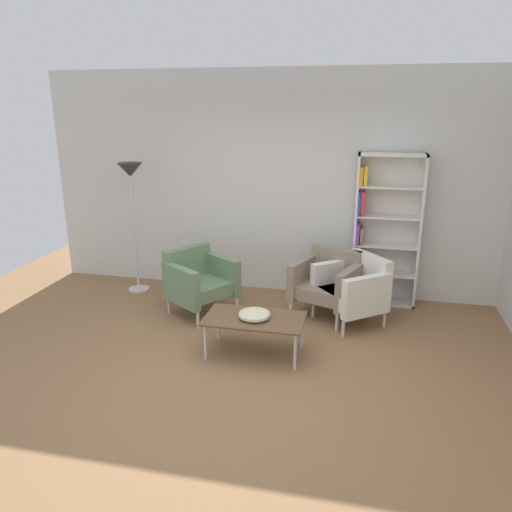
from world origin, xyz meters
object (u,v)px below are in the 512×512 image
(armchair_corner_red, at_px, (199,280))
(coffee_table_low, at_px, (254,321))
(armchair_by_bookshelf, at_px, (328,282))
(floor_lamp_torchiere, at_px, (131,185))
(decorative_bowl, at_px, (254,314))
(bookshelf_tall, at_px, (381,232))
(armchair_spare_guest, at_px, (354,288))

(armchair_corner_red, bearing_deg, coffee_table_low, -101.80)
(armchair_by_bookshelf, distance_m, floor_lamp_torchiere, 2.81)
(decorative_bowl, height_order, floor_lamp_torchiere, floor_lamp_torchiere)
(armchair_corner_red, bearing_deg, bookshelf_tall, -35.45)
(bookshelf_tall, xyz_separation_m, decorative_bowl, (-1.23, -1.73, -0.50))
(bookshelf_tall, bearing_deg, coffee_table_low, -125.38)
(floor_lamp_torchiere, bearing_deg, armchair_corner_red, -25.94)
(bookshelf_tall, height_order, floor_lamp_torchiere, bookshelf_tall)
(armchair_corner_red, height_order, floor_lamp_torchiere, floor_lamp_torchiere)
(decorative_bowl, bearing_deg, coffee_table_low, -97.13)
(armchair_corner_red, bearing_deg, decorative_bowl, -101.80)
(bookshelf_tall, bearing_deg, armchair_by_bookshelf, -136.29)
(coffee_table_low, bearing_deg, armchair_spare_guest, 47.60)
(bookshelf_tall, relative_size, armchair_by_bookshelf, 2.12)
(bookshelf_tall, height_order, armchair_spare_guest, bookshelf_tall)
(armchair_by_bookshelf, xyz_separation_m, armchair_spare_guest, (0.31, -0.12, 0.00))
(armchair_corner_red, bearing_deg, armchair_by_bookshelf, -47.12)
(coffee_table_low, relative_size, floor_lamp_torchiere, 0.57)
(armchair_by_bookshelf, bearing_deg, armchair_spare_guest, -0.22)
(decorative_bowl, xyz_separation_m, armchair_corner_red, (-0.90, 0.91, -0.02))
(armchair_by_bookshelf, bearing_deg, floor_lamp_torchiere, -164.69)
(armchair_by_bookshelf, distance_m, armchair_spare_guest, 0.34)
(coffee_table_low, xyz_separation_m, floor_lamp_torchiere, (-1.97, 1.43, 1.08))
(coffee_table_low, bearing_deg, floor_lamp_torchiere, 144.06)
(coffee_table_low, distance_m, armchair_by_bookshelf, 1.33)
(armchair_corner_red, xyz_separation_m, armchair_by_bookshelf, (1.54, 0.26, 0.00))
(coffee_table_low, bearing_deg, bookshelf_tall, 54.62)
(bookshelf_tall, distance_m, coffee_table_low, 2.20)
(armchair_spare_guest, bearing_deg, floor_lamp_torchiere, -136.71)
(coffee_table_low, bearing_deg, armchair_by_bookshelf, 61.35)
(bookshelf_tall, xyz_separation_m, armchair_spare_guest, (-0.28, -0.69, -0.52))
(coffee_table_low, distance_m, armchair_corner_red, 1.28)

